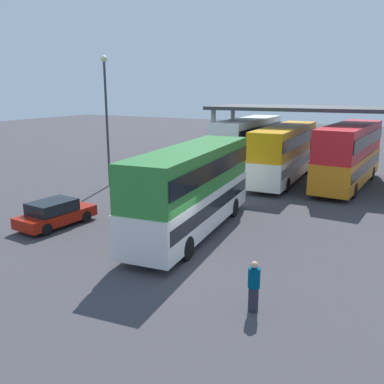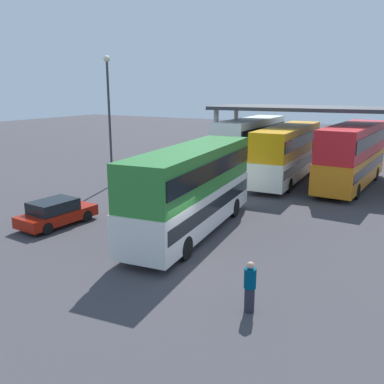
% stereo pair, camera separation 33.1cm
% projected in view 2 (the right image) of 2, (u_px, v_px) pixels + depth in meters
% --- Properties ---
extents(ground_plane, '(140.00, 140.00, 0.00)m').
position_uv_depth(ground_plane, '(177.00, 262.00, 17.02)').
color(ground_plane, '#3E3B41').
extents(double_decker_main, '(3.71, 10.72, 4.12)m').
position_uv_depth(double_decker_main, '(192.00, 187.00, 20.09)').
color(double_decker_main, silver).
rests_on(double_decker_main, ground_plane).
extents(parked_hatchback, '(1.97, 4.11, 1.35)m').
position_uv_depth(parked_hatchback, '(56.00, 213.00, 21.42)').
color(parked_hatchback, '#9A1608').
rests_on(parked_hatchback, ground_plane).
extents(double_decker_near_canopy, '(2.88, 10.70, 4.37)m').
position_uv_depth(double_decker_near_canopy, '(251.00, 143.00, 34.68)').
color(double_decker_near_canopy, navy).
rests_on(double_decker_near_canopy, ground_plane).
extents(double_decker_mid_row, '(3.06, 11.27, 4.09)m').
position_uv_depth(double_decker_mid_row, '(288.00, 151.00, 31.22)').
color(double_decker_mid_row, white).
rests_on(double_decker_mid_row, ground_plane).
extents(double_decker_far_right, '(2.96, 10.82, 4.37)m').
position_uv_depth(double_decker_far_right, '(352.00, 153.00, 29.39)').
color(double_decker_far_right, orange).
rests_on(double_decker_far_right, ground_plane).
extents(depot_canopy, '(22.75, 8.12, 5.49)m').
position_uv_depth(depot_canopy, '(370.00, 113.00, 29.19)').
color(depot_canopy, '#33353A').
rests_on(depot_canopy, ground_plane).
extents(lamppost_tall, '(0.44, 0.44, 8.93)m').
position_uv_depth(lamppost_tall, '(109.00, 107.00, 29.09)').
color(lamppost_tall, '#33353A').
rests_on(lamppost_tall, ground_plane).
extents(pedestrian_waiting, '(0.38, 0.38, 1.67)m').
position_uv_depth(pedestrian_waiting, '(250.00, 287.00, 13.11)').
color(pedestrian_waiting, '#262633').
rests_on(pedestrian_waiting, ground_plane).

